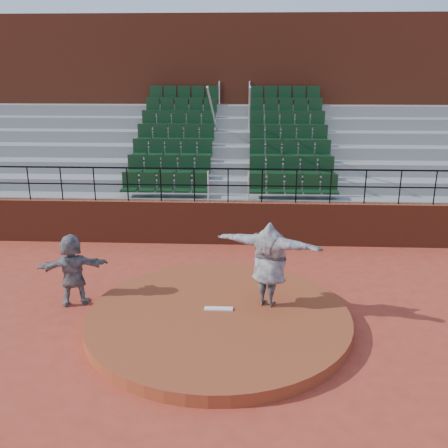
# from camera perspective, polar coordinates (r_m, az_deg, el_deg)

# --- Properties ---
(ground) EXTENTS (90.00, 90.00, 0.00)m
(ground) POSITION_cam_1_polar(r_m,az_deg,el_deg) (10.68, -0.66, -11.29)
(ground) COLOR #AD3B27
(ground) RESTS_ON ground
(pitchers_mound) EXTENTS (5.50, 5.50, 0.25)m
(pitchers_mound) POSITION_cam_1_polar(r_m,az_deg,el_deg) (10.62, -0.66, -10.70)
(pitchers_mound) COLOR #963F21
(pitchers_mound) RESTS_ON ground
(pitching_rubber) EXTENTS (0.60, 0.15, 0.03)m
(pitching_rubber) POSITION_cam_1_polar(r_m,az_deg,el_deg) (10.68, -0.62, -9.65)
(pitching_rubber) COLOR white
(pitching_rubber) RESTS_ON pitchers_mound
(boundary_wall) EXTENTS (24.00, 0.30, 1.30)m
(boundary_wall) POSITION_cam_1_polar(r_m,az_deg,el_deg) (15.03, 0.46, 0.15)
(boundary_wall) COLOR maroon
(boundary_wall) RESTS_ON ground
(wall_railing) EXTENTS (24.04, 0.05, 1.03)m
(wall_railing) POSITION_cam_1_polar(r_m,az_deg,el_deg) (14.68, 0.47, 5.30)
(wall_railing) COLOR black
(wall_railing) RESTS_ON boundary_wall
(seating_deck) EXTENTS (24.00, 5.97, 4.63)m
(seating_deck) POSITION_cam_1_polar(r_m,az_deg,el_deg) (18.37, 0.93, 5.90)
(seating_deck) COLOR gray
(seating_deck) RESTS_ON ground
(press_box_facade) EXTENTS (24.00, 3.00, 7.10)m
(press_box_facade) POSITION_cam_1_polar(r_m,az_deg,el_deg) (22.00, 1.30, 13.41)
(press_box_facade) COLOR maroon
(press_box_facade) RESTS_ON ground
(pitcher) EXTENTS (2.35, 1.38, 1.85)m
(pitcher) POSITION_cam_1_polar(r_m,az_deg,el_deg) (10.58, 5.18, -4.59)
(pitcher) COLOR black
(pitcher) RESTS_ON pitchers_mound
(fielder) EXTENTS (1.61, 0.88, 1.66)m
(fielder) POSITION_cam_1_polar(r_m,az_deg,el_deg) (11.64, -16.91, -5.03)
(fielder) COLOR black
(fielder) RESTS_ON ground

